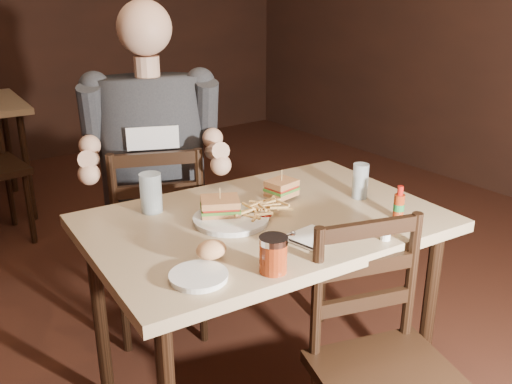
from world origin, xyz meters
TOP-DOWN VIEW (x-y plane):
  - room_shell at (0.00, 0.00)m, footprint 7.00×7.00m
  - main_table at (0.20, -0.17)m, footprint 1.25×0.89m
  - chair_far at (0.13, 0.52)m, footprint 0.57×0.59m
  - chair_near at (0.24, -0.74)m, footprint 0.52×0.54m
  - diner at (0.11, 0.47)m, footprint 0.71×0.64m
  - dinner_plate at (0.09, -0.13)m, footprint 0.27×0.27m
  - sandwich_left at (0.08, -0.08)m, footprint 0.16×0.16m
  - sandwich_right at (0.36, -0.07)m, footprint 0.12×0.10m
  - fries_pile at (0.20, -0.15)m, footprint 0.26×0.19m
  - ketchup_dollop at (0.19, -0.19)m, footprint 0.05×0.05m
  - glass_left at (-0.08, 0.11)m, footprint 0.08×0.08m
  - glass_right at (0.61, -0.23)m, footprint 0.06×0.06m
  - hot_sauce at (0.57, -0.44)m, footprint 0.04×0.04m
  - salt_shaker at (0.41, -0.53)m, footprint 0.04×0.04m
  - syrup_dispenser at (-0.01, -0.49)m, footprint 0.09×0.09m
  - napkin at (0.23, -0.38)m, footprint 0.15×0.14m
  - knife at (0.15, -0.38)m, footprint 0.05×0.20m
  - fork at (0.20, -0.45)m, footprint 0.13×0.13m
  - side_plate at (-0.20, -0.40)m, footprint 0.17×0.17m
  - bread_roll at (-0.12, -0.33)m, footprint 0.10×0.08m

SIDE VIEW (x-z plane):
  - chair_near at x=0.24m, z-range 0.00..0.88m
  - chair_far at x=0.13m, z-range 0.00..0.91m
  - main_table at x=0.20m, z-range 0.30..1.07m
  - napkin at x=0.23m, z-range 0.77..0.77m
  - knife at x=0.15m, z-range 0.77..0.78m
  - fork at x=0.20m, z-range 0.77..0.78m
  - side_plate at x=-0.20m, z-range 0.77..0.78m
  - dinner_plate at x=0.09m, z-range 0.77..0.78m
  - ketchup_dollop at x=0.19m, z-range 0.78..0.80m
  - salt_shaker at x=0.41m, z-range 0.77..0.83m
  - fries_pile at x=0.20m, z-range 0.78..0.82m
  - bread_roll at x=-0.12m, z-range 0.78..0.84m
  - syrup_dispenser at x=-0.01m, z-range 0.77..0.88m
  - hot_sauce at x=0.57m, z-range 0.77..0.89m
  - sandwich_right at x=0.36m, z-range 0.78..0.88m
  - glass_right at x=0.61m, z-range 0.77..0.90m
  - sandwich_left at x=0.08m, z-range 0.78..0.89m
  - glass_left at x=-0.08m, z-range 0.77..0.91m
  - diner at x=0.11m, z-range 0.47..1.47m
  - room_shell at x=0.00m, z-range -2.10..4.90m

